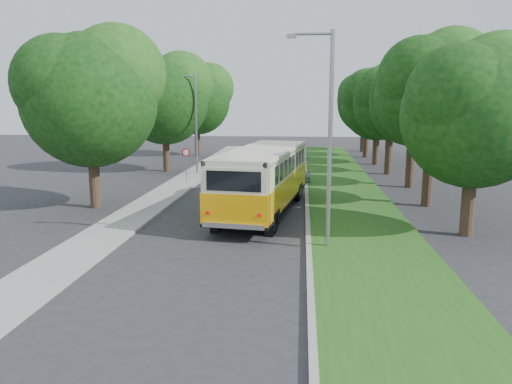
# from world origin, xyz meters

# --- Properties ---
(ground) EXTENTS (120.00, 120.00, 0.00)m
(ground) POSITION_xyz_m (0.00, 0.00, 0.00)
(ground) COLOR #2A2A2D
(ground) RESTS_ON ground
(curb) EXTENTS (0.20, 70.00, 0.15)m
(curb) POSITION_xyz_m (3.60, 5.00, 0.07)
(curb) COLOR gray
(curb) RESTS_ON ground
(grass_verge) EXTENTS (4.50, 70.00, 0.13)m
(grass_verge) POSITION_xyz_m (5.95, 5.00, 0.07)
(grass_verge) COLOR #205416
(grass_verge) RESTS_ON ground
(sidewalk) EXTENTS (2.20, 70.00, 0.12)m
(sidewalk) POSITION_xyz_m (-4.80, 5.00, 0.06)
(sidewalk) COLOR gray
(sidewalk) RESTS_ON ground
(treeline) EXTENTS (24.27, 41.91, 9.46)m
(treeline) POSITION_xyz_m (3.15, 17.99, 5.93)
(treeline) COLOR #332319
(treeline) RESTS_ON ground
(lamppost_near) EXTENTS (1.71, 0.16, 8.00)m
(lamppost_near) POSITION_xyz_m (4.21, -2.50, 4.37)
(lamppost_near) COLOR gray
(lamppost_near) RESTS_ON ground
(lamppost_far) EXTENTS (1.71, 0.16, 7.50)m
(lamppost_far) POSITION_xyz_m (-4.70, 16.00, 4.12)
(lamppost_far) COLOR gray
(lamppost_far) RESTS_ON ground
(warning_sign) EXTENTS (0.56, 0.10, 2.50)m
(warning_sign) POSITION_xyz_m (-4.50, 11.98, 1.71)
(warning_sign) COLOR gray
(warning_sign) RESTS_ON ground
(vintage_bus) EXTENTS (4.32, 11.38, 3.30)m
(vintage_bus) POSITION_xyz_m (1.40, 3.42, 1.65)
(vintage_bus) COLOR #F1A307
(vintage_bus) RESTS_ON ground
(car_silver) EXTENTS (2.59, 3.85, 1.22)m
(car_silver) POSITION_xyz_m (2.73, 11.55, 0.61)
(car_silver) COLOR silver
(car_silver) RESTS_ON ground
(car_white) EXTENTS (2.32, 4.27, 1.33)m
(car_white) POSITION_xyz_m (2.36, 13.55, 0.67)
(car_white) COLOR white
(car_white) RESTS_ON ground
(car_blue) EXTENTS (2.25, 4.73, 1.33)m
(car_blue) POSITION_xyz_m (1.48, 23.37, 0.67)
(car_blue) COLOR #12244F
(car_blue) RESTS_ON ground
(car_grey) EXTENTS (2.94, 4.86, 1.26)m
(car_grey) POSITION_xyz_m (2.15, 25.26, 0.63)
(car_grey) COLOR #505257
(car_grey) RESTS_ON ground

